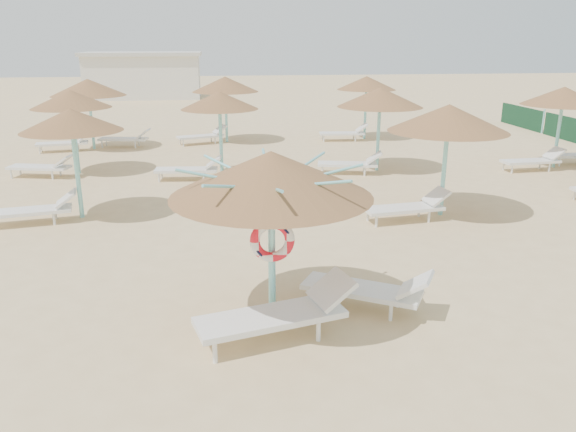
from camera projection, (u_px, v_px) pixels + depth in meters
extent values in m
plane|color=#DDBD87|center=(281.00, 312.00, 8.99)|extent=(120.00, 120.00, 0.00)
cylinder|color=#7FD9DC|center=(272.00, 253.00, 8.43)|extent=(0.11, 0.11, 2.23)
cone|color=olive|center=(271.00, 174.00, 8.06)|extent=(2.97, 2.97, 0.67)
cylinder|color=#7FD9DC|center=(271.00, 191.00, 8.14)|extent=(0.20, 0.20, 0.12)
cylinder|color=#7FD9DC|center=(318.00, 176.00, 8.16)|extent=(1.34, 0.04, 0.34)
cylinder|color=#7FD9DC|center=(299.00, 169.00, 8.59)|extent=(0.98, 0.98, 0.34)
cylinder|color=#7FD9DC|center=(267.00, 167.00, 8.72)|extent=(0.04, 1.34, 0.34)
cylinder|color=#7FD9DC|center=(236.00, 171.00, 8.47)|extent=(0.98, 0.98, 0.34)
cylinder|color=#7FD9DC|center=(223.00, 179.00, 7.99)|extent=(1.34, 0.04, 0.34)
cylinder|color=#7FD9DC|center=(239.00, 187.00, 7.56)|extent=(0.98, 0.98, 0.34)
cylinder|color=#7FD9DC|center=(276.00, 189.00, 7.43)|extent=(0.04, 1.34, 0.34)
cylinder|color=#7FD9DC|center=(310.00, 185.00, 7.68)|extent=(0.98, 0.98, 0.34)
torus|color=red|center=(272.00, 241.00, 8.26)|extent=(0.67, 0.15, 0.67)
cylinder|color=white|center=(215.00, 352.00, 7.55)|extent=(0.07, 0.07, 0.32)
cylinder|color=white|center=(205.00, 333.00, 8.05)|extent=(0.07, 0.07, 0.32)
cylinder|color=white|center=(318.00, 331.00, 8.10)|extent=(0.07, 0.07, 0.32)
cylinder|color=white|center=(303.00, 314.00, 8.60)|extent=(0.07, 0.07, 0.32)
cube|color=white|center=(271.00, 317.00, 8.06)|extent=(2.27, 1.23, 0.09)
cube|color=white|center=(332.00, 289.00, 8.33)|extent=(0.71, 0.80, 0.41)
cylinder|color=white|center=(309.00, 297.00, 9.19)|extent=(0.06, 0.06, 0.28)
cylinder|color=white|center=(320.00, 285.00, 9.63)|extent=(0.06, 0.06, 0.28)
cylinder|color=white|center=(391.00, 312.00, 8.69)|extent=(0.06, 0.06, 0.28)
cylinder|color=white|center=(398.00, 299.00, 9.12)|extent=(0.06, 0.06, 0.28)
cube|color=white|center=(361.00, 289.00, 9.06)|extent=(1.96, 1.50, 0.08)
cube|color=white|center=(415.00, 284.00, 8.67)|extent=(0.72, 0.77, 0.37)
cylinder|color=#7FD9DC|center=(77.00, 171.00, 13.42)|extent=(0.11, 0.11, 2.30)
cone|color=olive|center=(71.00, 120.00, 13.05)|extent=(2.34, 2.34, 0.53)
cylinder|color=#7FD9DC|center=(72.00, 130.00, 13.12)|extent=(0.20, 0.20, 0.12)
cylinder|color=white|center=(54.00, 219.00, 13.15)|extent=(0.06, 0.06, 0.28)
cylinder|color=white|center=(55.00, 213.00, 13.60)|extent=(0.06, 0.06, 0.28)
cube|color=white|center=(29.00, 211.00, 13.16)|extent=(1.98, 0.96, 0.08)
cube|color=white|center=(66.00, 198.00, 13.34)|extent=(0.59, 0.68, 0.36)
cylinder|color=#7FD9DC|center=(75.00, 138.00, 17.90)|extent=(0.11, 0.11, 2.30)
cone|color=olive|center=(71.00, 99.00, 17.53)|extent=(2.46, 2.46, 0.55)
cylinder|color=#7FD9DC|center=(72.00, 106.00, 17.60)|extent=(0.20, 0.20, 0.12)
cylinder|color=white|center=(11.00, 174.00, 17.53)|extent=(0.06, 0.06, 0.28)
cylinder|color=white|center=(20.00, 171.00, 18.01)|extent=(0.06, 0.06, 0.28)
cylinder|color=white|center=(52.00, 175.00, 17.40)|extent=(0.06, 0.06, 0.28)
cylinder|color=white|center=(60.00, 171.00, 17.88)|extent=(0.06, 0.06, 0.28)
cube|color=white|center=(39.00, 167.00, 17.64)|extent=(1.99, 1.04, 0.08)
cube|color=white|center=(64.00, 160.00, 17.48)|extent=(0.61, 0.69, 0.36)
cylinder|color=#7FD9DC|center=(91.00, 120.00, 21.92)|extent=(0.11, 0.11, 2.30)
cone|color=olive|center=(88.00, 87.00, 21.55)|extent=(2.84, 2.84, 0.64)
cylinder|color=#7FD9DC|center=(89.00, 94.00, 21.62)|extent=(0.20, 0.20, 0.12)
cylinder|color=white|center=(40.00, 150.00, 21.26)|extent=(0.06, 0.06, 0.28)
cylinder|color=white|center=(41.00, 148.00, 21.72)|extent=(0.06, 0.06, 0.28)
cylinder|color=white|center=(77.00, 148.00, 21.64)|extent=(0.06, 0.06, 0.28)
cylinder|color=white|center=(78.00, 146.00, 22.10)|extent=(0.06, 0.06, 0.28)
cube|color=white|center=(62.00, 143.00, 21.66)|extent=(1.98, 0.93, 0.08)
cube|color=white|center=(85.00, 136.00, 21.83)|extent=(0.58, 0.67, 0.36)
cylinder|color=white|center=(102.00, 144.00, 22.44)|extent=(0.06, 0.06, 0.28)
cylinder|color=white|center=(106.00, 142.00, 22.91)|extent=(0.06, 0.06, 0.28)
cylinder|color=white|center=(135.00, 145.00, 22.39)|extent=(0.06, 0.06, 0.28)
cylinder|color=white|center=(139.00, 142.00, 22.86)|extent=(0.06, 0.06, 0.28)
cube|color=white|center=(123.00, 139.00, 22.59)|extent=(1.98, 0.93, 0.08)
cube|color=white|center=(144.00, 133.00, 22.48)|extent=(0.58, 0.67, 0.36)
cylinder|color=#7FD9DC|center=(221.00, 140.00, 17.56)|extent=(0.11, 0.11, 2.30)
cone|color=olive|center=(219.00, 100.00, 17.18)|extent=(2.39, 2.39, 0.54)
cylinder|color=#7FD9DC|center=(220.00, 108.00, 17.25)|extent=(0.20, 0.20, 0.12)
cylinder|color=white|center=(159.00, 178.00, 17.07)|extent=(0.06, 0.06, 0.28)
cylinder|color=white|center=(162.00, 174.00, 17.55)|extent=(0.06, 0.06, 0.28)
cylinder|color=white|center=(204.00, 177.00, 17.14)|extent=(0.06, 0.06, 0.28)
cylinder|color=white|center=(205.00, 173.00, 17.61)|extent=(0.06, 0.06, 0.28)
cube|color=white|center=(186.00, 170.00, 17.29)|extent=(1.94, 0.76, 0.08)
cube|color=white|center=(214.00, 162.00, 17.26)|extent=(0.53, 0.63, 0.36)
cylinder|color=#7FD9DC|center=(226.00, 114.00, 23.46)|extent=(0.11, 0.11, 2.30)
cone|color=olive|center=(225.00, 84.00, 23.08)|extent=(2.74, 2.74, 0.62)
cylinder|color=#7FD9DC|center=(225.00, 90.00, 23.15)|extent=(0.20, 0.20, 0.12)
cylinder|color=white|center=(183.00, 143.00, 22.70)|extent=(0.06, 0.06, 0.28)
cylinder|color=white|center=(180.00, 141.00, 23.13)|extent=(0.06, 0.06, 0.28)
cylinder|color=white|center=(215.00, 141.00, 23.26)|extent=(0.06, 0.06, 0.28)
cylinder|color=white|center=(211.00, 139.00, 23.69)|extent=(0.06, 0.06, 0.28)
cube|color=white|center=(200.00, 136.00, 23.19)|extent=(2.00, 1.19, 0.08)
cube|color=white|center=(220.00, 129.00, 23.48)|extent=(0.65, 0.72, 0.36)
cylinder|color=#7FD9DC|center=(444.00, 169.00, 13.63)|extent=(0.11, 0.11, 2.30)
cone|color=olive|center=(448.00, 118.00, 13.25)|extent=(2.85, 2.85, 0.64)
cylinder|color=#7FD9DC|center=(448.00, 128.00, 13.33)|extent=(0.20, 0.20, 0.12)
cylinder|color=white|center=(376.00, 221.00, 13.00)|extent=(0.06, 0.06, 0.28)
cylinder|color=white|center=(368.00, 215.00, 13.46)|extent=(0.06, 0.06, 0.28)
cylinder|color=white|center=(429.00, 217.00, 13.33)|extent=(0.06, 0.06, 0.28)
cylinder|color=white|center=(419.00, 211.00, 13.79)|extent=(0.06, 0.06, 0.28)
cube|color=white|center=(404.00, 208.00, 13.37)|extent=(1.97, 0.87, 0.08)
cube|color=white|center=(436.00, 196.00, 13.51)|extent=(0.56, 0.66, 0.36)
cylinder|color=#7FD9DC|center=(378.00, 136.00, 18.34)|extent=(0.11, 0.11, 2.30)
cone|color=olive|center=(380.00, 97.00, 17.96)|extent=(2.75, 2.75, 0.62)
cylinder|color=#7FD9DC|center=(380.00, 105.00, 18.04)|extent=(0.20, 0.20, 0.12)
cylinder|color=white|center=(322.00, 171.00, 17.95)|extent=(0.06, 0.06, 0.28)
cylinder|color=white|center=(323.00, 167.00, 18.43)|extent=(0.06, 0.06, 0.28)
cylinder|color=white|center=(365.00, 172.00, 17.86)|extent=(0.06, 0.06, 0.28)
cylinder|color=white|center=(364.00, 168.00, 18.33)|extent=(0.06, 0.06, 0.28)
cube|color=white|center=(347.00, 164.00, 18.08)|extent=(1.99, 0.99, 0.08)
cube|color=white|center=(374.00, 157.00, 17.94)|extent=(0.60, 0.69, 0.36)
cylinder|color=#7FD9DC|center=(365.00, 112.00, 24.19)|extent=(0.11, 0.11, 2.30)
cone|color=olive|center=(367.00, 83.00, 23.82)|extent=(2.50, 2.50, 0.56)
cylinder|color=#7FD9DC|center=(366.00, 89.00, 23.89)|extent=(0.20, 0.20, 0.12)
cylinder|color=white|center=(324.00, 139.00, 23.71)|extent=(0.06, 0.06, 0.28)
cylinder|color=white|center=(322.00, 137.00, 24.18)|extent=(0.06, 0.06, 0.28)
cylinder|color=white|center=(355.00, 138.00, 23.77)|extent=(0.06, 0.06, 0.28)
cylinder|color=white|center=(353.00, 136.00, 24.25)|extent=(0.06, 0.06, 0.28)
cube|color=white|center=(342.00, 133.00, 23.93)|extent=(1.94, 0.76, 0.08)
cube|color=white|center=(362.00, 128.00, 23.90)|extent=(0.53, 0.64, 0.36)
cylinder|color=white|center=(575.00, 195.00, 15.23)|extent=(0.06, 0.06, 0.28)
cylinder|color=#7FD9DC|center=(558.00, 134.00, 18.76)|extent=(0.11, 0.11, 2.30)
cone|color=olive|center=(564.00, 96.00, 18.38)|extent=(2.66, 2.66, 0.60)
cylinder|color=#7FD9DC|center=(562.00, 103.00, 18.46)|extent=(0.20, 0.20, 0.12)
cylinder|color=white|center=(512.00, 169.00, 18.17)|extent=(0.06, 0.06, 0.28)
cylinder|color=white|center=(503.00, 166.00, 18.64)|extent=(0.06, 0.06, 0.28)
cylinder|color=white|center=(549.00, 168.00, 18.42)|extent=(0.06, 0.06, 0.28)
cylinder|color=white|center=(540.00, 164.00, 18.89)|extent=(0.06, 0.06, 0.28)
cube|color=white|center=(530.00, 161.00, 18.50)|extent=(1.94, 0.75, 0.08)
cube|color=white|center=(554.00, 153.00, 18.58)|extent=(0.52, 0.63, 0.36)
cylinder|color=white|center=(560.00, 162.00, 19.20)|extent=(0.06, 0.06, 0.28)
cylinder|color=white|center=(552.00, 159.00, 19.67)|extent=(0.06, 0.06, 0.28)
cube|color=silver|center=(144.00, 77.00, 40.90)|extent=(8.00, 4.00, 3.00)
cube|color=beige|center=(142.00, 54.00, 40.40)|extent=(8.40, 4.40, 0.25)
cube|color=#184A2A|center=(571.00, 130.00, 23.78)|extent=(0.08, 3.80, 1.00)
cube|color=#184A2A|center=(521.00, 117.00, 27.56)|extent=(0.08, 3.80, 1.00)
cylinder|color=#7FD9DC|center=(543.00, 121.00, 25.75)|extent=(0.08, 0.08, 1.10)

